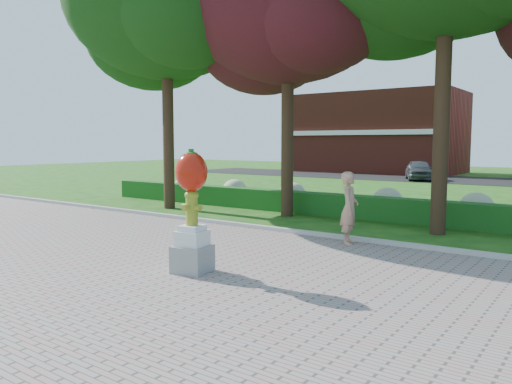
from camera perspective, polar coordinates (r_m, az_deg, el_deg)
ground at (r=12.22m, az=-3.69°, el=-6.86°), size 100.00×100.00×0.00m
walkway at (r=9.58m, az=-19.40°, el=-10.58°), size 40.00×14.00×0.04m
curb at (r=14.60m, az=3.86°, el=-4.51°), size 40.00×0.18×0.15m
lawn_hedge at (r=18.03m, az=10.65°, el=-1.60°), size 24.00×0.70×0.80m
hydrangea_row at (r=18.69m, az=13.55°, el=-0.95°), size 20.10×1.10×0.99m
street at (r=38.04m, az=24.32°, el=1.18°), size 50.00×8.00×0.02m
building_left at (r=46.65m, az=13.85°, el=6.54°), size 14.00×8.00×7.00m
tree_far_left at (r=21.19m, az=-10.27°, el=20.10°), size 9.00×7.68×11.66m
tree_mid_left at (r=18.69m, az=3.56°, el=20.06°), size 8.25×7.04×10.69m
hydrant_sculpture at (r=10.06m, az=-7.35°, el=-1.77°), size 0.78×0.78×2.49m
woman at (r=13.00m, az=10.62°, el=-1.82°), size 0.64×0.79×1.88m
parked_car at (r=37.17m, az=18.13°, el=2.43°), size 3.24×4.52×1.43m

